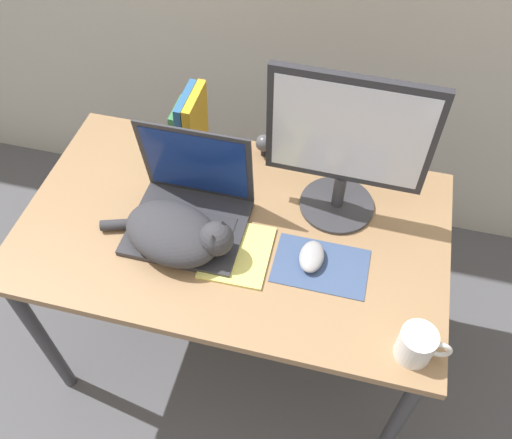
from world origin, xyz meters
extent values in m
plane|color=#4C4C51|center=(0.00, 0.00, 0.00)|extent=(12.00, 12.00, 0.00)
cube|color=#93704C|center=(0.00, 0.37, 0.73)|extent=(1.27, 0.75, 0.03)
cylinder|color=#38383D|center=(-0.58, 0.05, 0.36)|extent=(0.04, 0.04, 0.72)
cylinder|color=#38383D|center=(0.58, 0.05, 0.36)|extent=(0.04, 0.04, 0.72)
cylinder|color=#38383D|center=(-0.58, 0.70, 0.36)|extent=(0.04, 0.04, 0.72)
cylinder|color=#38383D|center=(0.58, 0.70, 0.36)|extent=(0.04, 0.04, 0.72)
cube|color=#2D2D33|center=(-0.13, 0.33, 0.76)|extent=(0.34, 0.28, 0.02)
cube|color=#28282D|center=(-0.13, 0.32, 0.77)|extent=(0.27, 0.15, 0.00)
cube|color=#2D2D33|center=(-0.13, 0.45, 0.90)|extent=(0.34, 0.04, 0.28)
cube|color=navy|center=(-0.13, 0.45, 0.90)|extent=(0.30, 0.03, 0.24)
ellipsoid|color=#333338|center=(-0.14, 0.26, 0.81)|extent=(0.33, 0.27, 0.12)
sphere|color=#333338|center=(-0.01, 0.26, 0.83)|extent=(0.10, 0.10, 0.10)
cone|color=#333338|center=(0.00, 0.28, 0.87)|extent=(0.04, 0.04, 0.03)
cone|color=#333338|center=(-0.01, 0.23, 0.87)|extent=(0.04, 0.04, 0.03)
cylinder|color=#333338|center=(-0.31, 0.29, 0.77)|extent=(0.14, 0.07, 0.03)
cylinder|color=#333338|center=(0.29, 0.53, 0.75)|extent=(0.23, 0.23, 0.01)
cylinder|color=#333338|center=(0.29, 0.53, 0.82)|extent=(0.04, 0.04, 0.12)
cube|color=#28282D|center=(0.29, 0.53, 1.05)|extent=(0.45, 0.03, 0.35)
cube|color=silver|center=(0.29, 0.51, 1.05)|extent=(0.41, 0.01, 0.31)
cube|color=#384C75|center=(0.28, 0.30, 0.75)|extent=(0.26, 0.17, 0.00)
ellipsoid|color=#99999E|center=(0.25, 0.31, 0.77)|extent=(0.07, 0.11, 0.04)
cube|color=#387A42|center=(-0.25, 0.64, 0.84)|extent=(0.03, 0.12, 0.18)
cube|color=#285B93|center=(-0.22, 0.64, 0.87)|extent=(0.03, 0.16, 0.24)
cube|color=gold|center=(-0.19, 0.64, 0.87)|extent=(0.03, 0.17, 0.24)
cube|color=#E5DB6B|center=(0.04, 0.28, 0.75)|extent=(0.19, 0.22, 0.01)
cylinder|color=#232328|center=(0.02, 0.69, 0.76)|extent=(0.02, 0.02, 0.02)
sphere|color=#4C4C51|center=(0.02, 0.69, 0.80)|extent=(0.06, 0.06, 0.06)
cylinder|color=white|center=(0.54, 0.09, 0.80)|extent=(0.09, 0.09, 0.10)
torus|color=white|center=(0.60, 0.09, 0.80)|extent=(0.06, 0.01, 0.06)
camera|label=1|loc=(0.31, -0.58, 2.01)|focal=38.00mm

